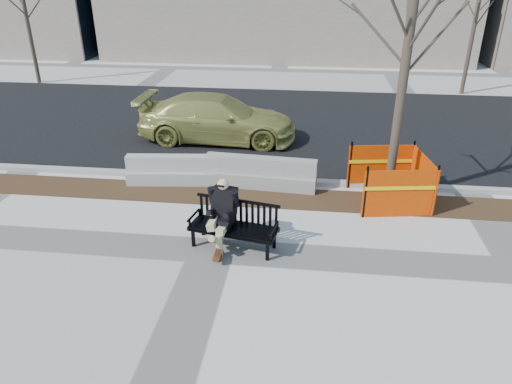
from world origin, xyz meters
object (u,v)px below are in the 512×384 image
Objects in this scene: bench at (234,247)px; sedan at (218,140)px; jersey_barrier_right at (261,186)px; tree_fence at (387,201)px; jersey_barrier_left at (180,183)px; seated_man at (223,243)px.

sedan is (-1.60, 6.58, 0.00)m from bench.
jersey_barrier_right is at bearing 97.43° from bench.
jersey_barrier_left is at bearing 175.25° from tree_fence.
tree_fence reaches higher than seated_man.
jersey_barrier_right is (0.48, 2.95, 0.00)m from seated_man.
bench is at bearing -62.64° from jersey_barrier_left.
seated_man is 2.99m from jersey_barrier_right.
jersey_barrier_right is at bearing 92.49° from seated_man.
tree_fence is (3.49, 2.56, 0.00)m from bench.
sedan is at bearing 113.64° from seated_man.
tree_fence is 5.49m from jersey_barrier_left.
jersey_barrier_left is at bearing 135.04° from bench.
bench is at bearing -165.85° from sedan.
sedan is at bearing 78.18° from jersey_barrier_left.
jersey_barrier_left is (-1.73, 2.91, 0.00)m from seated_man.
tree_fence reaches higher than jersey_barrier_right.
seated_man reaches higher than jersey_barrier_left.
tree_fence is 2.20× the size of jersey_barrier_right.
seated_man reaches higher than bench.
seated_man is 0.23× the size of tree_fence.
tree_fence is 2.32× the size of jersey_barrier_left.
sedan reaches higher than bench.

